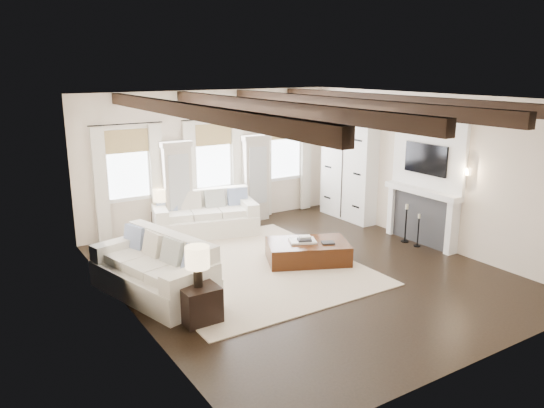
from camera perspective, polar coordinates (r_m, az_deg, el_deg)
ground at (r=10.02m, az=3.39°, el=-7.28°), size 7.50×7.50×0.00m
room_shell at (r=10.63m, az=3.99°, el=4.59°), size 6.54×7.54×3.22m
area_rug at (r=10.17m, az=-2.41°, el=-6.88°), size 3.81×4.32×0.02m
sofa_back at (r=12.19m, az=-7.27°, el=-1.39°), size 2.49×1.58×0.99m
sofa_left at (r=9.15m, az=-12.31°, el=-7.11°), size 1.60×2.52×1.00m
ottoman at (r=10.44m, az=3.85°, el=-5.18°), size 1.82×1.53×0.41m
tray at (r=10.38m, az=3.30°, el=-3.97°), size 0.61×0.55×0.04m
book_lower at (r=10.32m, az=3.51°, el=-3.85°), size 0.32×0.29×0.04m
book_upper at (r=10.38m, az=3.56°, el=-3.53°), size 0.27×0.25×0.03m
book_loose at (r=10.33m, az=6.04°, el=-4.16°), size 0.29×0.26×0.03m
side_table_front at (r=8.17m, az=-7.85°, el=-10.56°), size 0.56×0.56×0.56m
lamp_front at (r=7.90m, az=-8.03°, el=-5.93°), size 0.36×0.36×0.63m
side_table_back at (r=12.27m, az=-11.77°, el=-2.10°), size 0.36×0.36×0.53m
lamp_back at (r=12.11m, az=-11.92°, el=0.81°), size 0.32×0.32×0.55m
candlestick_near at (r=11.69m, az=15.43°, el=-3.03°), size 0.14×0.14×0.71m
candlestick_far at (r=11.90m, az=14.18°, el=-2.35°), size 0.17×0.17×0.85m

